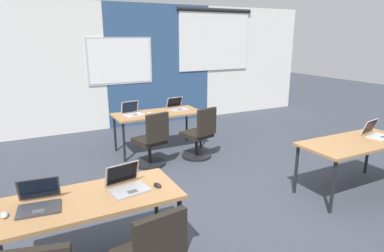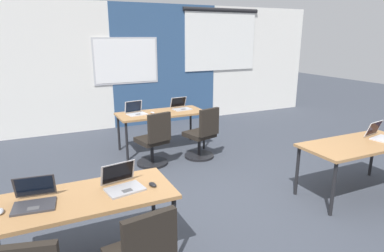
{
  "view_description": "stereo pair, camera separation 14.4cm",
  "coord_description": "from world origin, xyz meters",
  "views": [
    {
      "loc": [
        -2.12,
        -3.31,
        2.08
      ],
      "look_at": [
        -0.23,
        0.36,
        0.94
      ],
      "focal_mm": 30.64,
      "sensor_mm": 36.0,
      "label": 1
    },
    {
      "loc": [
        -1.99,
        -3.37,
        2.08
      ],
      "look_at": [
        -0.23,
        0.36,
        0.94
      ],
      "focal_mm": 30.64,
      "sensor_mm": 36.0,
      "label": 2
    }
  ],
  "objects": [
    {
      "name": "ground_plane",
      "position": [
        0.0,
        0.0,
        0.0
      ],
      "size": [
        24.0,
        24.0,
        0.0
      ],
      "color": "#383D47"
    },
    {
      "name": "back_wall_assembly",
      "position": [
        0.04,
        4.2,
        1.41
      ],
      "size": [
        10.0,
        0.27,
        2.8
      ],
      "color": "silver",
      "rests_on": "ground"
    },
    {
      "name": "desk_near_left",
      "position": [
        -1.75,
        -0.6,
        0.66
      ],
      "size": [
        1.6,
        0.7,
        0.72
      ],
      "color": "#A37547",
      "rests_on": "ground"
    },
    {
      "name": "desk_near_right",
      "position": [
        1.75,
        -0.6,
        0.66
      ],
      "size": [
        1.6,
        0.7,
        0.72
      ],
      "color": "#A37547",
      "rests_on": "ground"
    },
    {
      "name": "desk_far_center",
      "position": [
        0.0,
        2.2,
        0.66
      ],
      "size": [
        1.6,
        0.7,
        0.72
      ],
      "color": "#A37547",
      "rests_on": "ground"
    },
    {
      "name": "laptop_far_left",
      "position": [
        -0.46,
        2.26,
        0.77
      ],
      "size": [
        0.37,
        0.33,
        0.23
      ],
      "rotation": [
        0.0,
        0.0,
        0.18
      ],
      "color": "silver",
      "rests_on": "desk_far_center"
    },
    {
      "name": "mouse_far_left",
      "position": [
        -0.18,
        2.18,
        0.74
      ],
      "size": [
        0.09,
        0.11,
        0.03
      ],
      "color": "#B2B2B7",
      "rests_on": "desk_far_center"
    },
    {
      "name": "chair_far_left",
      "position": [
        -0.39,
        1.51,
        0.38
      ],
      "size": [
        0.53,
        0.58,
        0.92
      ],
      "rotation": [
        0.0,
        0.0,
        3.37
      ],
      "color": "black",
      "rests_on": "ground"
    },
    {
      "name": "laptop_near_left_inner",
      "position": [
        -1.39,
        -0.59,
        0.77
      ],
      "size": [
        0.38,
        0.35,
        0.23
      ],
      "rotation": [
        0.0,
        0.0,
        0.17
      ],
      "color": "#9E9EA3",
      "rests_on": "desk_near_left"
    },
    {
      "name": "mouse_near_left_inner",
      "position": [
        -1.13,
        -0.67,
        0.74
      ],
      "size": [
        0.08,
        0.11,
        0.03
      ],
      "color": "black",
      "rests_on": "desk_near_left"
    },
    {
      "name": "laptop_near_left_end",
      "position": [
        -2.13,
        -0.57,
        0.77
      ],
      "size": [
        0.36,
        0.34,
        0.23
      ],
      "rotation": [
        0.0,
        0.0,
        -0.12
      ],
      "color": "#333338",
      "rests_on": "desk_near_left"
    },
    {
      "name": "mouse_near_left_end",
      "position": [
        -2.38,
        -0.61,
        0.74
      ],
      "size": [
        0.06,
        0.1,
        0.03
      ],
      "color": "#B2B2B7",
      "rests_on": "desk_near_left"
    },
    {
      "name": "laptop_far_right",
      "position": [
        0.44,
        2.3,
        0.77
      ],
      "size": [
        0.36,
        0.34,
        0.22
      ],
      "rotation": [
        0.0,
        0.0,
        0.09
      ],
      "color": "#B7B7BC",
      "rests_on": "desk_far_center"
    },
    {
      "name": "chair_far_right",
      "position": [
        0.48,
        1.47,
        0.38
      ],
      "size": [
        0.54,
        0.59,
        0.92
      ],
      "rotation": [
        0.0,
        0.0,
        3.4
      ],
      "color": "black",
      "rests_on": "ground"
    },
    {
      "name": "laptop_near_right_end",
      "position": [
        2.18,
        -0.58,
        0.77
      ],
      "size": [
        0.38,
        0.36,
        0.23
      ],
      "rotation": [
        0.0,
        0.0,
        0.17
      ],
      "color": "silver",
      "rests_on": "desk_near_right"
    }
  ]
}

